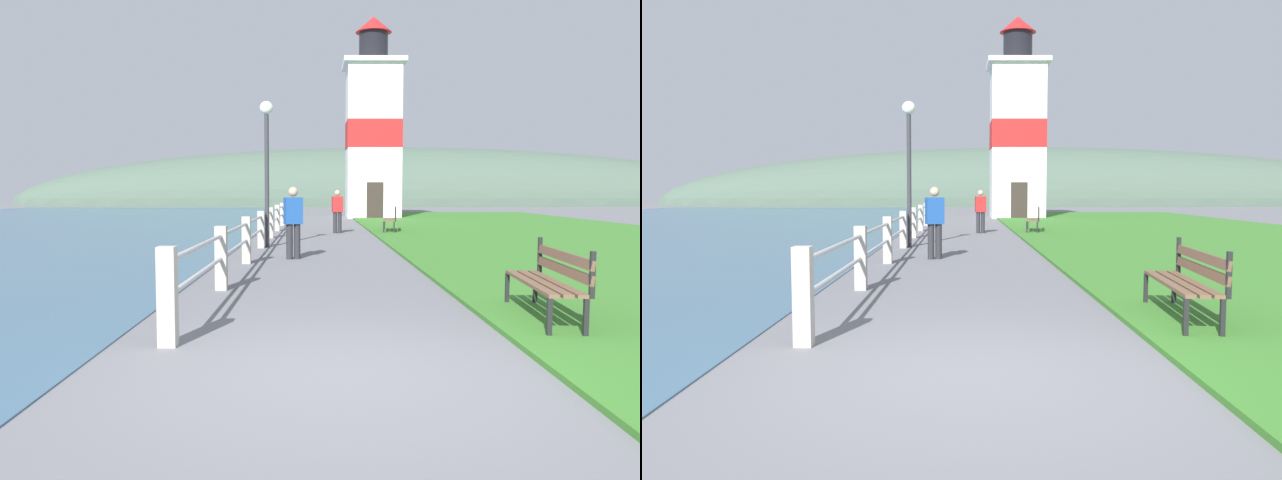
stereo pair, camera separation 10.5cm
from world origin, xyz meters
TOP-DOWN VIEW (x-y plane):
  - ground_plane at (0.00, 0.00)m, footprint 160.00×160.00m
  - grass_verge at (7.80, 15.17)m, footprint 12.00×45.52m
  - seawall_railing at (-1.70, 13.40)m, footprint 0.18×24.98m
  - park_bench_near at (2.56, 2.15)m, footprint 0.63×2.02m
  - park_bench_midway at (2.59, 17.91)m, footprint 0.71×1.98m
  - lighthouse at (3.01, 30.35)m, footprint 3.40×3.40m
  - person_strolling at (0.57, 17.54)m, footprint 0.41×0.27m
  - person_by_railing at (-0.73, 8.95)m, footprint 0.45×0.34m
  - lamp_post at (-1.55, 11.87)m, footprint 0.36×0.36m
  - distant_hillside at (8.00, 60.35)m, footprint 80.00×16.00m

SIDE VIEW (x-z plane):
  - ground_plane at x=0.00m, z-range 0.00..0.00m
  - distant_hillside at x=8.00m, z-range -6.00..6.00m
  - grass_verge at x=7.80m, z-range 0.00..0.06m
  - park_bench_midway at x=2.59m, z-range 0.07..1.01m
  - park_bench_near at x=2.56m, z-range 0.07..1.01m
  - seawall_railing at x=-1.70m, z-range 0.07..1.08m
  - person_strolling at x=0.57m, z-range 0.07..1.63m
  - person_by_railing at x=-0.73m, z-range 0.07..1.71m
  - lamp_post at x=-1.55m, z-range 0.76..4.72m
  - lighthouse at x=3.01m, z-range -0.71..10.50m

